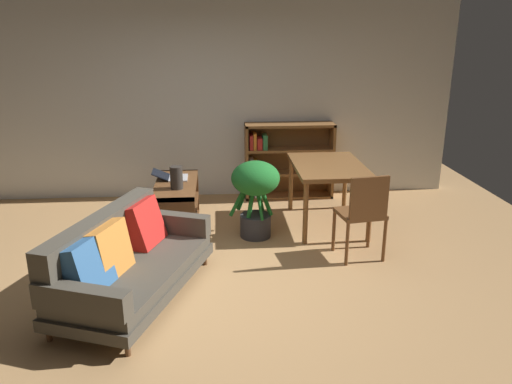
# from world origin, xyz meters

# --- Properties ---
(ground_plane) EXTENTS (8.16, 8.16, 0.00)m
(ground_plane) POSITION_xyz_m (0.00, 0.00, 0.00)
(ground_plane) COLOR tan
(back_wall_panel) EXTENTS (6.80, 0.10, 2.70)m
(back_wall_panel) POSITION_xyz_m (0.00, 2.70, 1.35)
(back_wall_panel) COLOR silver
(back_wall_panel) RESTS_ON ground_plane
(fabric_couch) EXTENTS (1.33, 1.88, 0.75)m
(fabric_couch) POSITION_xyz_m (-0.71, -0.20, 0.36)
(fabric_couch) COLOR #56351E
(fabric_couch) RESTS_ON ground_plane
(media_console) EXTENTS (0.48, 1.14, 0.57)m
(media_console) POSITION_xyz_m (-0.37, 1.37, 0.28)
(media_console) COLOR brown
(media_console) RESTS_ON ground_plane
(open_laptop) EXTENTS (0.42, 0.30, 0.10)m
(open_laptop) POSITION_xyz_m (-0.42, 1.56, 0.60)
(open_laptop) COLOR silver
(open_laptop) RESTS_ON media_console
(desk_speaker) EXTENTS (0.14, 0.14, 0.26)m
(desk_speaker) POSITION_xyz_m (-0.34, 1.16, 0.70)
(desk_speaker) COLOR #2D2823
(desk_speaker) RESTS_ON media_console
(potted_floor_plant) EXTENTS (0.57, 0.54, 0.89)m
(potted_floor_plant) POSITION_xyz_m (0.54, 1.08, 0.57)
(potted_floor_plant) COLOR #333338
(potted_floor_plant) RESTS_ON ground_plane
(dining_table) EXTENTS (0.82, 1.22, 0.75)m
(dining_table) POSITION_xyz_m (1.43, 1.39, 0.67)
(dining_table) COLOR brown
(dining_table) RESTS_ON ground_plane
(dining_chair_near) EXTENTS (0.50, 0.46, 0.92)m
(dining_chair_near) POSITION_xyz_m (1.58, 0.40, 0.53)
(dining_chair_near) COLOR brown
(dining_chair_near) RESTS_ON ground_plane
(bookshelf) EXTENTS (1.22, 0.33, 1.04)m
(bookshelf) POSITION_xyz_m (1.04, 2.51, 0.52)
(bookshelf) COLOR brown
(bookshelf) RESTS_ON ground_plane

